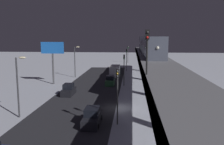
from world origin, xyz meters
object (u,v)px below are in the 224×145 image
at_px(subway_train, 149,44).
at_px(box_truck, 115,71).
at_px(rail_signal, 147,44).
at_px(commercial_billboard, 53,52).
at_px(traffic_light_far, 127,57).
at_px(traffic_light_mid, 124,65).
at_px(sedan_green, 110,81).
at_px(sedan_black_2, 69,90).
at_px(traffic_light_distant, 128,52).
at_px(traffic_light_near, 118,89).
at_px(sedan_black, 92,118).

bearing_deg(subway_train, box_truck, -49.23).
relative_size(rail_signal, commercial_billboard, 0.45).
height_order(traffic_light_far, commercial_billboard, commercial_billboard).
xyz_separation_m(box_truck, traffic_light_mid, (-2.70, 12.26, 2.85)).
bearing_deg(subway_train, sedan_green, 17.73).
bearing_deg(box_truck, sedan_black_2, 72.47).
bearing_deg(subway_train, traffic_light_distant, -82.96).
distance_m(rail_signal, traffic_light_mid, 27.66).
distance_m(sedan_black_2, traffic_light_distant, 53.81).
bearing_deg(traffic_light_mid, subway_train, -147.35).
height_order(box_truck, traffic_light_mid, traffic_light_mid).
relative_size(subway_train, traffic_light_far, 5.76).
relative_size(subway_train, box_truck, 4.98).
relative_size(sedan_black_2, traffic_light_mid, 0.64).
distance_m(sedan_black_2, traffic_light_near, 16.74).
bearing_deg(sedan_black_2, sedan_green, -124.43).
height_order(subway_train, commercial_billboard, subway_train).
bearing_deg(traffic_light_far, sedan_green, 82.29).
relative_size(rail_signal, sedan_black, 0.85).
xyz_separation_m(traffic_light_mid, traffic_light_distant, (0.00, -44.26, 0.00)).
bearing_deg(traffic_light_distant, sedan_green, 86.19).
height_order(traffic_light_near, traffic_light_mid, same).
bearing_deg(rail_signal, commercial_billboard, -57.04).
height_order(traffic_light_near, traffic_light_distant, same).
distance_m(traffic_light_mid, traffic_light_far, 22.13).
distance_m(rail_signal, traffic_light_far, 49.50).
bearing_deg(rail_signal, traffic_light_near, -59.29).
bearing_deg(commercial_billboard, traffic_light_far, -124.79).
xyz_separation_m(sedan_black, commercial_billboard, (12.08, -22.87, 6.04)).
bearing_deg(commercial_billboard, subway_train, -172.39).
bearing_deg(sedan_black, rail_signal, -39.13).
distance_m(traffic_light_far, commercial_billboard, 26.39).
bearing_deg(traffic_light_far, sedan_black, 86.27).
bearing_deg(traffic_light_far, rail_signal, 93.38).
height_order(sedan_black_2, traffic_light_far, traffic_light_far).
distance_m(sedan_green, traffic_light_far, 21.89).
distance_m(subway_train, traffic_light_far, 20.00).
bearing_deg(box_truck, rail_signal, 98.12).
relative_size(subway_train, traffic_light_near, 5.76).
xyz_separation_m(traffic_light_near, traffic_light_mid, (0.00, -22.13, 0.00)).
relative_size(sedan_black_2, sedan_green, 1.00).
relative_size(subway_train, sedan_green, 9.07).
bearing_deg(rail_signal, sedan_green, -78.17).
distance_m(subway_train, box_truck, 13.83).
bearing_deg(sedan_black, sedan_black_2, 115.11).
relative_size(sedan_black, traffic_light_far, 0.73).
height_order(sedan_green, box_truck, box_truck).
xyz_separation_m(traffic_light_near, traffic_light_distant, (0.00, -66.39, 0.00)).
height_order(sedan_black, traffic_light_mid, traffic_light_mid).
bearing_deg(rail_signal, box_truck, -81.88).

